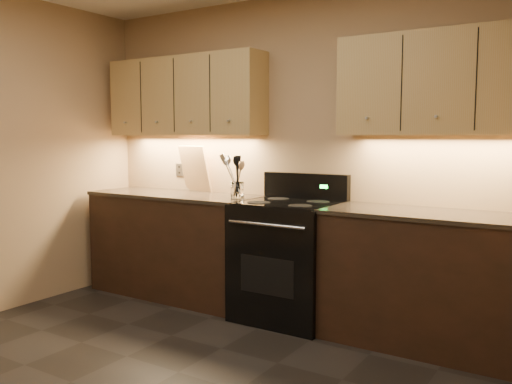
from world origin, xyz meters
The scene contains 14 objects.
wall_back centered at (0.00, 2.00, 1.30)m, with size 4.00×0.04×2.60m, color #997B5A.
counter_left centered at (-1.10, 1.70, 0.47)m, with size 1.62×0.62×0.93m.
counter_right centered at (1.18, 1.70, 0.47)m, with size 1.46×0.62×0.93m.
stove centered at (0.08, 1.68, 0.48)m, with size 0.76×0.68×1.14m.
upper_cab_left centered at (-1.10, 1.85, 1.80)m, with size 1.60×0.30×0.70m, color tan.
upper_cab_right centered at (1.18, 1.85, 1.80)m, with size 1.44×0.30×0.70m, color tan.
outlet_plate centered at (-1.30, 1.99, 1.12)m, with size 0.09×0.01×0.12m, color #B2B5BA.
utensil_crock centered at (-0.42, 1.70, 0.99)m, with size 0.13×0.13×0.14m.
cutting_board centered at (-1.06, 1.94, 1.14)m, with size 0.34×0.02×0.43m, color tan.
wooden_spoon centered at (-0.44, 1.69, 1.09)m, with size 0.06×0.06×0.29m, color tan, non-canonical shape.
black_spoon centered at (-0.42, 1.72, 1.12)m, with size 0.06×0.06×0.34m, color black, non-canonical shape.
black_turner centered at (-0.41, 1.67, 1.12)m, with size 0.08×0.08×0.35m, color black, non-canonical shape.
steel_spatula centered at (-0.40, 1.72, 1.14)m, with size 0.08×0.08×0.40m, color silver, non-canonical shape.
steel_skimmer centered at (-0.38, 1.69, 1.12)m, with size 0.09×0.09×0.36m, color silver, non-canonical shape.
Camera 1 is at (2.12, -1.98, 1.44)m, focal length 38.00 mm.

